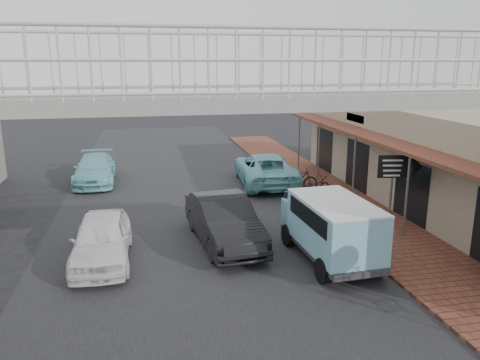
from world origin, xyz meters
name	(u,v)px	position (x,y,z in m)	size (l,w,h in m)	color
ground	(203,270)	(0.00, 0.00, 0.00)	(120.00, 120.00, 0.00)	black
road_strip	(203,269)	(0.00, 0.00, 0.01)	(10.00, 60.00, 0.01)	black
sidewalk	(365,219)	(6.50, 3.00, 0.05)	(3.00, 40.00, 0.10)	brown
shophouse_row	(459,158)	(10.97, 4.00, 2.01)	(7.20, 18.00, 4.00)	gray
footbridge	(227,205)	(0.00, -4.00, 3.18)	(16.40, 2.40, 6.34)	gray
white_hatchback	(102,239)	(-2.86, 1.21, 0.70)	(1.65, 4.11, 1.40)	white
dark_sedan	(224,221)	(0.94, 1.89, 0.78)	(1.65, 4.73, 1.56)	black
angkot_curb	(265,169)	(4.20, 9.04, 0.76)	(2.52, 5.46, 1.52)	#76C6CD
angkot_far	(95,169)	(-3.93, 10.99, 0.67)	(1.87, 4.59, 1.33)	#78C4D1
angkot_van	(332,222)	(3.80, -0.16, 1.23)	(1.99, 4.04, 1.94)	black
motorcycle_near	(315,186)	(5.70, 6.24, 0.53)	(0.58, 1.65, 0.87)	black
motorcycle_far	(299,180)	(5.30, 7.16, 0.61)	(0.48, 1.71, 1.02)	black
arrow_sign	(412,167)	(7.51, 1.79, 2.28)	(1.62, 1.05, 2.70)	#59595B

